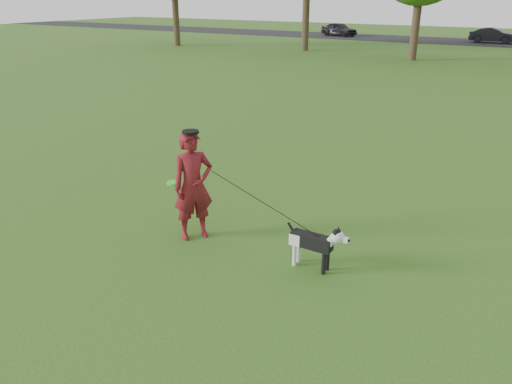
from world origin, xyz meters
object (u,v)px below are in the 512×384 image
Objects in this scene: car_left at (339,29)px; car_mid at (493,35)px; man at (193,186)px; dog at (316,241)px.

car_left is 1.01× the size of car_mid.
car_mid is (13.39, 0.00, -0.02)m from car_left.
man is 42.65m from car_left.
car_left is at bearing 89.27° from car_mid.
car_left is (-16.25, 40.19, 0.16)m from dog.
dog is at bearing -176.67° from car_mid.
dog is (2.19, 0.07, -0.46)m from man.
car_mid is (-0.66, 40.26, -0.32)m from man.
car_left is (-14.05, 40.26, -0.29)m from man.
man is at bearing -179.79° from car_mid.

